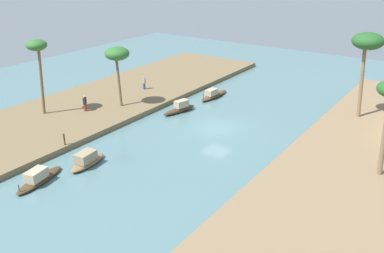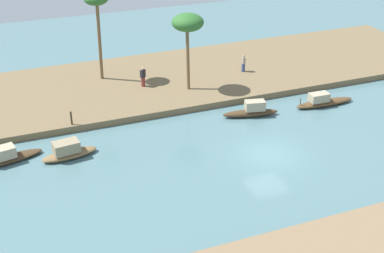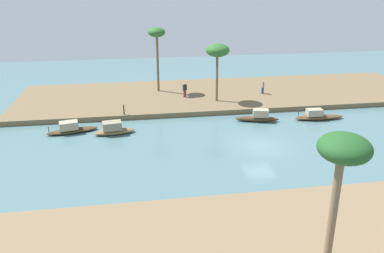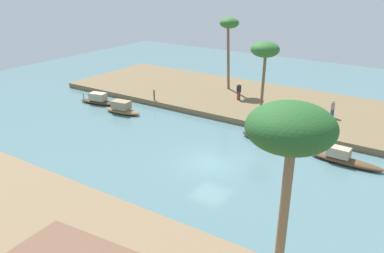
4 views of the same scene
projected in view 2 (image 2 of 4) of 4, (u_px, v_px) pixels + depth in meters
name	position (u px, v px, depth m)	size (l,w,h in m)	color
river_water	(269.00, 154.00, 35.65)	(76.31, 76.31, 0.00)	slate
riverbank_left	(192.00, 76.00, 47.24)	(47.91, 12.77, 0.53)	brown
sampan_near_left_bank	(252.00, 111.00, 40.52)	(4.41, 1.75, 1.26)	#47331E
sampan_upstream_small	(6.00, 157.00, 34.57)	(4.76, 2.09, 1.11)	#47331E
sampan_open_hull	(323.00, 101.00, 42.25)	(5.11, 1.20, 1.12)	brown
sampan_foreground	(68.00, 151.00, 35.07)	(3.82, 1.63, 1.20)	brown
person_on_near_bank	(143.00, 78.00, 44.21)	(0.51, 0.47, 1.68)	brown
person_by_mooring	(243.00, 64.00, 47.20)	(0.33, 0.40, 1.56)	#33477A
mooring_post	(71.00, 118.00, 38.11)	(0.14, 0.14, 1.04)	#4C3823
palm_tree_left_near	(188.00, 24.00, 41.64)	(2.55, 2.55, 6.33)	brown
palm_tree_left_far	(96.00, 3.00, 42.83)	(2.00, 2.00, 7.58)	brown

